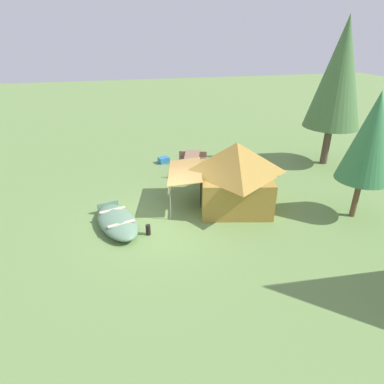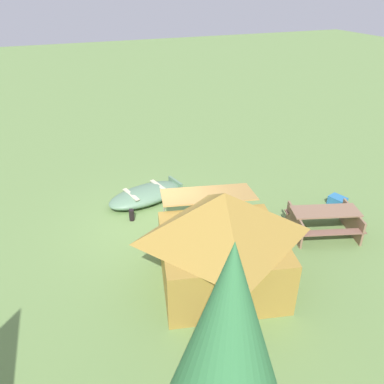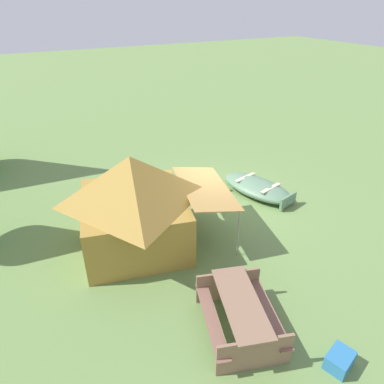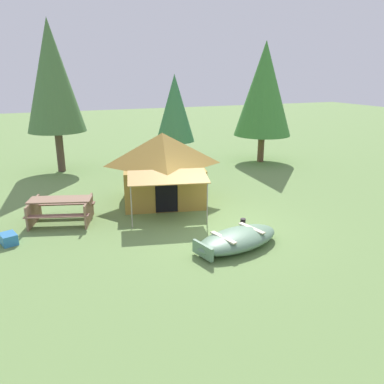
{
  "view_description": "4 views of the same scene",
  "coord_description": "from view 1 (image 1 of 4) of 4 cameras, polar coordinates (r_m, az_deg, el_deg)",
  "views": [
    {
      "loc": [
        10.22,
        -1.39,
        6.24
      ],
      "look_at": [
        -0.32,
        1.17,
        0.93
      ],
      "focal_mm": 30.77,
      "sensor_mm": 36.0,
      "label": 1
    },
    {
      "loc": [
        2.6,
        9.45,
        6.65
      ],
      "look_at": [
        -0.91,
        0.51,
        1.27
      ],
      "focal_mm": 35.77,
      "sensor_mm": 36.0,
      "label": 2
    },
    {
      "loc": [
        -8.31,
        5.29,
        5.95
      ],
      "look_at": [
        -0.61,
        1.21,
        1.08
      ],
      "focal_mm": 33.05,
      "sensor_mm": 36.0,
      "label": 3
    },
    {
      "loc": [
        -4.84,
        -10.09,
        4.66
      ],
      "look_at": [
        -0.44,
        0.77,
        0.96
      ],
      "focal_mm": 35.73,
      "sensor_mm": 36.0,
      "label": 4
    }
  ],
  "objects": [
    {
      "name": "ground_plane",
      "position": [
        12.06,
        -5.07,
        -5.22
      ],
      "size": [
        80.0,
        80.0,
        0.0
      ],
      "primitive_type": "plane",
      "color": "#6A8B4A"
    },
    {
      "name": "beached_rowboat",
      "position": [
        11.9,
        -12.82,
        -4.92
      ],
      "size": [
        2.89,
        1.87,
        0.47
      ],
      "color": "slate",
      "rests_on": "ground_plane"
    },
    {
      "name": "canvas_cabin_tent",
      "position": [
        12.75,
        7.44,
        3.2
      ],
      "size": [
        3.62,
        4.48,
        2.57
      ],
      "color": "#A47E34",
      "rests_on": "ground_plane"
    },
    {
      "name": "picnic_table",
      "position": [
        16.12,
        -0.03,
        5.18
      ],
      "size": [
        2.27,
        1.92,
        0.8
      ],
      "color": "#8B6850",
      "rests_on": "ground_plane"
    },
    {
      "name": "cooler_box",
      "position": [
        17.44,
        -4.93,
        5.53
      ],
      "size": [
        0.54,
        0.62,
        0.31
      ],
      "primitive_type": "cube",
      "rotation": [
        0.0,
        0.0,
        1.88
      ],
      "color": "teal",
      "rests_on": "ground_plane"
    },
    {
      "name": "fuel_can",
      "position": [
        11.33,
        -7.61,
        -6.5
      ],
      "size": [
        0.21,
        0.21,
        0.37
      ],
      "primitive_type": "cylinder",
      "rotation": [
        0.0,
        0.0,
        1.17
      ],
      "color": "black",
      "rests_on": "ground_plane"
    },
    {
      "name": "pine_tree_back_left",
      "position": [
        17.75,
        24.19,
        18.11
      ],
      "size": [
        2.69,
        2.69,
        6.97
      ],
      "color": "brown",
      "rests_on": "ground_plane"
    },
    {
      "name": "pine_tree_far_center",
      "position": [
        12.72,
        28.56,
        8.24
      ],
      "size": [
        1.82,
        1.82,
        4.57
      ],
      "color": "brown",
      "rests_on": "ground_plane"
    }
  ]
}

